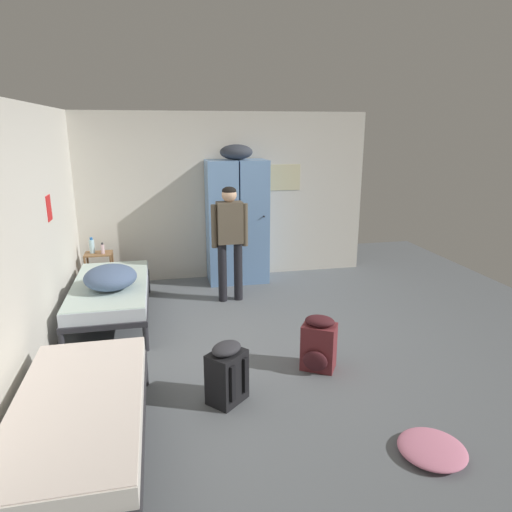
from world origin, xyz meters
name	(u,v)px	position (x,y,z in m)	size (l,w,h in m)	color
ground_plane	(261,346)	(0.00, 0.00, 0.00)	(8.14, 8.14, 0.00)	slate
room_backdrop	(145,216)	(-1.18, 1.21, 1.27)	(4.50, 5.15, 2.54)	beige
locker_bank	(237,219)	(0.14, 2.26, 0.97)	(0.90, 0.55, 2.07)	#6B93C6
shelf_unit	(100,268)	(-1.89, 2.22, 0.35)	(0.38, 0.30, 0.57)	brown
bed_left_rear	(110,291)	(-1.64, 1.07, 0.38)	(0.90, 1.90, 0.49)	#28282D
bed_left_front	(79,412)	(-1.64, -1.48, 0.38)	(0.90, 1.90, 0.49)	#28282D
bedding_heap	(110,277)	(-1.60, 0.85, 0.63)	(0.60, 0.65, 0.27)	slate
person_traveler	(230,233)	(-0.10, 1.45, 0.94)	(0.49, 0.21, 1.56)	black
water_bottle	(92,246)	(-1.97, 2.24, 0.67)	(0.07, 0.07, 0.23)	#B2DBEA
lotion_bottle	(103,249)	(-1.82, 2.18, 0.64)	(0.05, 0.05, 0.16)	beige
backpack_black	(226,373)	(-0.52, -0.96, 0.26)	(0.42, 0.42, 0.55)	black
backpack_maroon	(319,344)	(0.44, -0.60, 0.26)	(0.40, 0.41, 0.55)	maroon
clothes_pile_pink	(432,449)	(0.84, -1.96, 0.04)	(0.49, 0.50, 0.09)	pink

